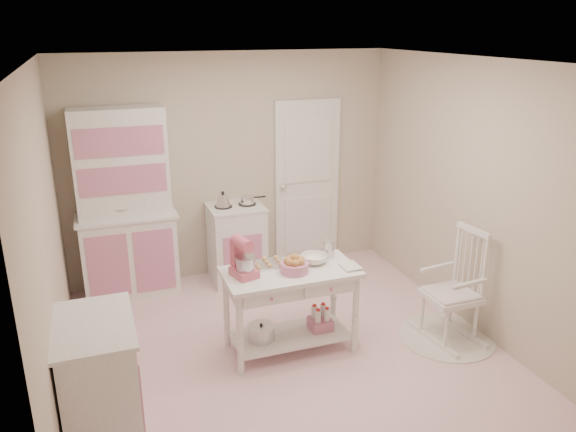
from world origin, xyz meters
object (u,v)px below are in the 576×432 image
at_px(rocking_chair, 452,286).
at_px(work_table, 290,310).
at_px(bread_basket, 294,267).
at_px(base_cabinet, 100,380).
at_px(hutch, 125,205).
at_px(stove, 237,243).
at_px(stand_mixer, 244,258).

height_order(rocking_chair, work_table, rocking_chair).
relative_size(rocking_chair, bread_basket, 4.40).
bearing_deg(base_cabinet, hutch, 80.11).
height_order(stove, rocking_chair, rocking_chair).
relative_size(stove, stand_mixer, 2.71).
xyz_separation_m(hutch, work_table, (1.27, -1.68, -0.64)).
bearing_deg(stove, stand_mixer, -102.14).
relative_size(base_cabinet, rocking_chair, 0.84).
distance_m(stove, base_cabinet, 2.76).
bearing_deg(rocking_chair, stove, 121.62).
bearing_deg(hutch, stove, -2.39).
bearing_deg(bread_basket, work_table, 111.80).
height_order(stove, bread_basket, stove).
bearing_deg(hutch, bread_basket, -53.30).
bearing_deg(work_table, stove, 92.55).
distance_m(hutch, base_cabinet, 2.41).
bearing_deg(stand_mixer, base_cabinet, -168.70).
relative_size(stove, bread_basket, 3.68).
bearing_deg(work_table, bread_basket, -68.20).
xyz_separation_m(hutch, base_cabinet, (-0.40, -2.30, -0.58)).
relative_size(stove, base_cabinet, 1.00).
bearing_deg(bread_basket, stove, 93.15).
height_order(rocking_chair, bread_basket, rocking_chair).
distance_m(stove, stand_mixer, 1.73).
height_order(work_table, bread_basket, bread_basket).
relative_size(hutch, stand_mixer, 6.12).
distance_m(rocking_chair, work_table, 1.54).
bearing_deg(stand_mixer, work_table, -18.33).
xyz_separation_m(stove, stand_mixer, (-0.35, -1.61, 0.51)).
distance_m(hutch, work_table, 2.21).
bearing_deg(stove, work_table, -87.45).
height_order(hutch, bread_basket, hutch).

